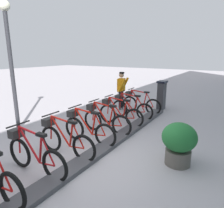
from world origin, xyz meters
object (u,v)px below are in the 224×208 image
(bike_docked_0, at_px, (140,103))
(bike_docked_1, at_px, (130,107))
(bike_docked_2, at_px, (119,113))
(bike_docked_6, at_px, (33,154))
(planter_bush, at_px, (179,142))
(bike_docked_5, at_px, (64,139))
(lamp_post, at_px, (9,49))
(bike_docked_4, at_px, (87,128))
(payment_kiosk, at_px, (161,95))
(bike_docked_3, at_px, (105,120))
(worker_near_rack, at_px, (121,89))

(bike_docked_0, distance_m, bike_docked_1, 0.87)
(bike_docked_2, distance_m, bike_docked_6, 3.48)
(planter_bush, bearing_deg, bike_docked_1, -44.68)
(bike_docked_5, relative_size, lamp_post, 0.44)
(lamp_post, height_order, planter_bush, lamp_post)
(bike_docked_2, relative_size, bike_docked_6, 1.00)
(bike_docked_5, xyz_separation_m, bike_docked_6, (0.00, 0.87, 0.00))
(bike_docked_1, xyz_separation_m, planter_bush, (-2.44, 2.41, 0.11))
(bike_docked_4, bearing_deg, bike_docked_6, 90.00)
(bike_docked_0, bearing_deg, payment_kiosk, -118.26)
(bike_docked_1, distance_m, lamp_post, 4.49)
(bike_docked_3, bearing_deg, bike_docked_0, -90.00)
(payment_kiosk, bearing_deg, worker_near_rack, 32.26)
(lamp_post, xyz_separation_m, planter_bush, (-4.96, -0.63, -2.03))
(bike_docked_1, bearing_deg, worker_near_rack, -46.22)
(bike_docked_3, relative_size, lamp_post, 0.44)
(payment_kiosk, distance_m, bike_docked_5, 5.45)
(bike_docked_6, bearing_deg, lamp_post, -27.36)
(worker_near_rack, bearing_deg, planter_bush, 134.88)
(bike_docked_1, distance_m, bike_docked_3, 1.74)
(bike_docked_0, relative_size, bike_docked_1, 1.00)
(bike_docked_3, distance_m, worker_near_rack, 2.92)
(planter_bush, bearing_deg, bike_docked_4, 4.55)
(bike_docked_3, relative_size, bike_docked_5, 1.00)
(bike_docked_3, distance_m, bike_docked_4, 0.87)
(bike_docked_3, height_order, bike_docked_6, same)
(bike_docked_6, xyz_separation_m, worker_near_rack, (0.94, -5.33, 0.48))
(bike_docked_2, height_order, bike_docked_4, same)
(lamp_post, bearing_deg, worker_near_rack, -111.41)
(bike_docked_4, bearing_deg, bike_docked_5, 90.00)
(bike_docked_4, bearing_deg, bike_docked_3, -90.00)
(bike_docked_0, distance_m, worker_near_rack, 1.06)
(bike_docked_0, bearing_deg, bike_docked_2, 90.00)
(bike_docked_3, xyz_separation_m, worker_near_rack, (0.94, -2.72, 0.48))
(payment_kiosk, distance_m, bike_docked_4, 4.58)
(bike_docked_3, xyz_separation_m, lamp_post, (2.52, 1.31, 2.14))
(worker_near_rack, bearing_deg, bike_docked_3, 109.05)
(bike_docked_0, distance_m, bike_docked_5, 4.35)
(bike_docked_5, height_order, bike_docked_6, same)
(planter_bush, bearing_deg, bike_docked_3, -15.46)
(lamp_post, bearing_deg, bike_docked_4, -170.16)
(bike_docked_2, bearing_deg, lamp_post, 40.84)
(bike_docked_0, bearing_deg, worker_near_rack, -6.70)
(bike_docked_6, bearing_deg, bike_docked_2, -90.00)
(lamp_post, bearing_deg, bike_docked_3, -152.57)
(bike_docked_5, bearing_deg, planter_bush, -156.46)
(bike_docked_4, bearing_deg, payment_kiosk, -97.18)
(payment_kiosk, bearing_deg, bike_docked_6, 84.80)
(bike_docked_3, relative_size, planter_bush, 1.77)
(payment_kiosk, relative_size, bike_docked_2, 0.74)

